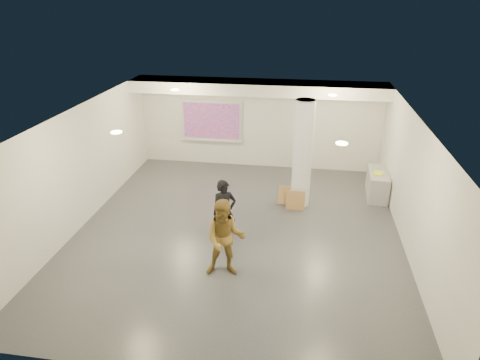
% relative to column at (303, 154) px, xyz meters
% --- Properties ---
extents(floor, '(8.00, 9.00, 0.01)m').
position_rel_column_xyz_m(floor, '(-1.50, -1.80, -1.50)').
color(floor, '#36393E').
rests_on(floor, ground).
extents(ceiling, '(8.00, 9.00, 0.01)m').
position_rel_column_xyz_m(ceiling, '(-1.50, -1.80, 1.50)').
color(ceiling, white).
rests_on(ceiling, floor).
extents(wall_back, '(8.00, 0.01, 3.00)m').
position_rel_column_xyz_m(wall_back, '(-1.50, 2.70, 0.00)').
color(wall_back, silver).
rests_on(wall_back, floor).
extents(wall_front, '(8.00, 0.01, 3.00)m').
position_rel_column_xyz_m(wall_front, '(-1.50, -6.30, 0.00)').
color(wall_front, silver).
rests_on(wall_front, floor).
extents(wall_left, '(0.01, 9.00, 3.00)m').
position_rel_column_xyz_m(wall_left, '(-5.50, -1.80, 0.00)').
color(wall_left, silver).
rests_on(wall_left, floor).
extents(wall_right, '(0.01, 9.00, 3.00)m').
position_rel_column_xyz_m(wall_right, '(2.50, -1.80, 0.00)').
color(wall_right, silver).
rests_on(wall_right, floor).
extents(soffit_band, '(8.00, 1.10, 0.36)m').
position_rel_column_xyz_m(soffit_band, '(-1.50, 2.15, 1.32)').
color(soffit_band, white).
rests_on(soffit_band, ceiling).
extents(downlight_nw, '(0.22, 0.22, 0.02)m').
position_rel_column_xyz_m(downlight_nw, '(-3.70, 0.70, 1.48)').
color(downlight_nw, '#FFEE85').
rests_on(downlight_nw, ceiling).
extents(downlight_ne, '(0.22, 0.22, 0.02)m').
position_rel_column_xyz_m(downlight_ne, '(0.70, 0.70, 1.48)').
color(downlight_ne, '#FFEE85').
rests_on(downlight_ne, ceiling).
extents(downlight_sw, '(0.22, 0.22, 0.02)m').
position_rel_column_xyz_m(downlight_sw, '(-3.70, -3.30, 1.48)').
color(downlight_sw, '#FFEE85').
rests_on(downlight_sw, ceiling).
extents(downlight_se, '(0.22, 0.22, 0.02)m').
position_rel_column_xyz_m(downlight_se, '(0.70, -3.30, 1.48)').
color(downlight_se, '#FFEE85').
rests_on(downlight_se, ceiling).
extents(column, '(0.52, 0.52, 3.00)m').
position_rel_column_xyz_m(column, '(0.00, 0.00, 0.00)').
color(column, white).
rests_on(column, floor).
extents(projection_screen, '(2.10, 0.13, 1.42)m').
position_rel_column_xyz_m(projection_screen, '(-3.10, 2.65, 0.03)').
color(projection_screen, silver).
rests_on(projection_screen, wall_back).
extents(credenza, '(0.61, 1.34, 0.77)m').
position_rel_column_xyz_m(credenza, '(2.22, 0.84, -1.12)').
color(credenza, gray).
rests_on(credenza, floor).
extents(papers_stack, '(0.28, 0.33, 0.02)m').
position_rel_column_xyz_m(papers_stack, '(2.24, 0.79, -0.73)').
color(papers_stack, silver).
rests_on(papers_stack, credenza).
extents(postit_pad, '(0.33, 0.38, 0.03)m').
position_rel_column_xyz_m(postit_pad, '(2.17, 0.71, -0.72)').
color(postit_pad, '#DAF126').
rests_on(postit_pad, credenza).
extents(cardboard_back, '(0.51, 0.10, 0.55)m').
position_rel_column_xyz_m(cardboard_back, '(-0.12, -0.38, -1.22)').
color(cardboard_back, '#9D7645').
rests_on(cardboard_back, floor).
extents(cardboard_front, '(0.50, 0.25, 0.53)m').
position_rel_column_xyz_m(cardboard_front, '(-0.36, -0.06, -1.24)').
color(cardboard_front, '#9D7645').
rests_on(cardboard_front, floor).
extents(woman, '(0.69, 0.60, 1.58)m').
position_rel_column_xyz_m(woman, '(-1.74, -2.26, -0.71)').
color(woman, black).
rests_on(woman, floor).
extents(man, '(0.92, 0.76, 1.73)m').
position_rel_column_xyz_m(man, '(-1.48, -3.55, -0.63)').
color(man, olive).
rests_on(man, floor).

